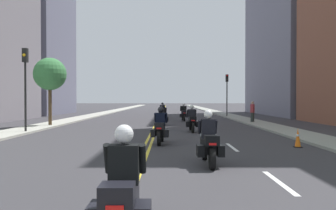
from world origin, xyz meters
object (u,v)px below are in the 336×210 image
at_px(motorcycle_0, 122,197).
at_px(traffic_light_far, 226,88).
at_px(motorcycle_3, 191,121).
at_px(traffic_light_near, 24,75).
at_px(street_tree_0, 49,74).
at_px(traffic_cone_0, 296,138).
at_px(motorcycle_1, 207,143).
at_px(motorcycle_4, 162,117).
at_px(motorcycle_6, 161,112).
at_px(motorcycle_5, 182,114).
at_px(motorcycle_2, 159,129).
at_px(pedestrian_0, 251,112).

bearing_deg(motorcycle_0, traffic_light_far, 77.52).
bearing_deg(motorcycle_3, motorcycle_0, -98.74).
relative_size(traffic_light_near, street_tree_0, 0.99).
bearing_deg(traffic_cone_0, motorcycle_1, -136.59).
bearing_deg(motorcycle_1, motorcycle_4, 94.14).
bearing_deg(motorcycle_6, motorcycle_1, -85.48).
bearing_deg(motorcycle_4, motorcycle_0, -93.21).
bearing_deg(street_tree_0, traffic_cone_0, -38.43).
relative_size(motorcycle_4, traffic_light_far, 0.46).
bearing_deg(motorcycle_4, motorcycle_1, -86.90).
distance_m(motorcycle_5, motorcycle_6, 5.75).
relative_size(motorcycle_1, motorcycle_4, 1.02).
height_order(motorcycle_4, street_tree_0, street_tree_0).
distance_m(motorcycle_2, motorcycle_3, 6.00).
relative_size(motorcycle_4, pedestrian_0, 1.21).
xyz_separation_m(motorcycle_1, motorcycle_3, (0.24, 10.67, 0.01)).
xyz_separation_m(motorcycle_0, motorcycle_5, (2.00, 26.89, 0.01)).
bearing_deg(traffic_light_far, pedestrian_0, -87.60).
bearing_deg(motorcycle_1, motorcycle_0, -109.18).
bearing_deg(traffic_cone_0, motorcycle_2, 168.87).
distance_m(motorcycle_6, traffic_light_far, 7.63).
xyz_separation_m(motorcycle_3, pedestrian_0, (5.44, 7.48, 0.27)).
xyz_separation_m(motorcycle_0, traffic_light_near, (-7.58, 15.41, 2.71)).
bearing_deg(traffic_light_near, motorcycle_4, 37.13).
bearing_deg(traffic_light_near, traffic_light_far, 51.26).
relative_size(traffic_light_far, pedestrian_0, 2.62).
distance_m(motorcycle_2, motorcycle_5, 16.41).
distance_m(motorcycle_1, traffic_cone_0, 5.58).
xyz_separation_m(motorcycle_2, motorcycle_4, (-0.05, 10.74, -0.00)).
distance_m(motorcycle_6, street_tree_0, 14.62).
bearing_deg(street_tree_0, pedestrian_0, 12.81).
xyz_separation_m(traffic_light_near, traffic_light_far, (14.63, 18.23, -0.11)).
distance_m(motorcycle_2, street_tree_0, 13.03).
height_order(motorcycle_4, traffic_light_near, traffic_light_near).
distance_m(motorcycle_0, street_tree_0, 21.98).
distance_m(motorcycle_4, motorcycle_6, 10.97).
distance_m(motorcycle_5, traffic_cone_0, 17.83).
relative_size(motorcycle_2, motorcycle_6, 1.04).
height_order(traffic_light_near, street_tree_0, street_tree_0).
xyz_separation_m(traffic_light_near, street_tree_0, (-0.24, 4.90, 0.37)).
height_order(traffic_light_far, street_tree_0, street_tree_0).
height_order(motorcycle_4, motorcycle_6, motorcycle_6).
bearing_deg(motorcycle_6, traffic_light_far, 11.61).
bearing_deg(pedestrian_0, motorcycle_3, -179.31).
xyz_separation_m(motorcycle_1, pedestrian_0, (5.67, 18.15, 0.27)).
bearing_deg(traffic_cone_0, motorcycle_3, 119.16).
xyz_separation_m(motorcycle_2, traffic_light_far, (6.78, 23.07, 2.59)).
xyz_separation_m(motorcycle_5, motorcycle_6, (-2.00, 5.40, 0.01)).
distance_m(traffic_light_far, pedestrian_0, 10.13).
relative_size(motorcycle_1, motorcycle_2, 1.03).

